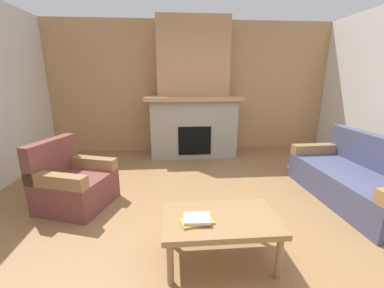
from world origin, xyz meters
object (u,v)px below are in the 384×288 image
(armchair, at_px, (73,184))
(fireplace, at_px, (193,99))
(couch, at_px, (358,180))
(coffee_table, at_px, (220,223))

(armchair, bearing_deg, fireplace, 50.60)
(couch, height_order, armchair, same)
(fireplace, relative_size, couch, 1.48)
(couch, height_order, coffee_table, couch)
(fireplace, height_order, armchair, fireplace)
(couch, bearing_deg, armchair, 177.39)
(couch, xyz_separation_m, armchair, (-3.69, 0.17, 0.01))
(couch, xyz_separation_m, coffee_table, (-2.02, -0.96, 0.09))
(couch, bearing_deg, coffee_table, -154.57)
(fireplace, height_order, couch, fireplace)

